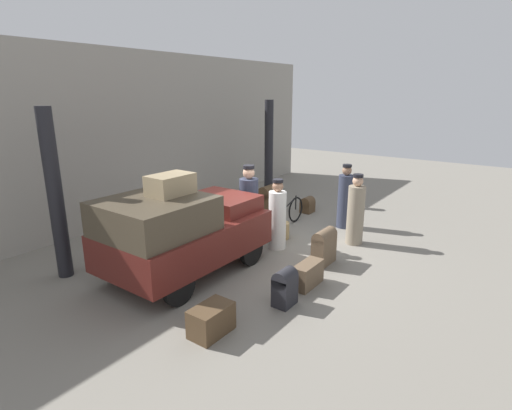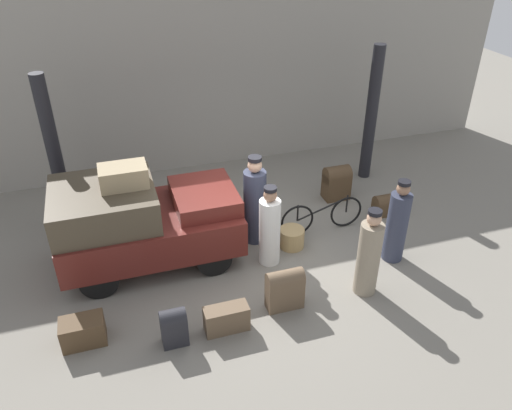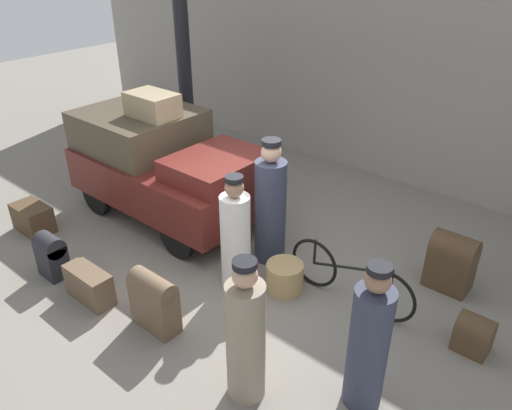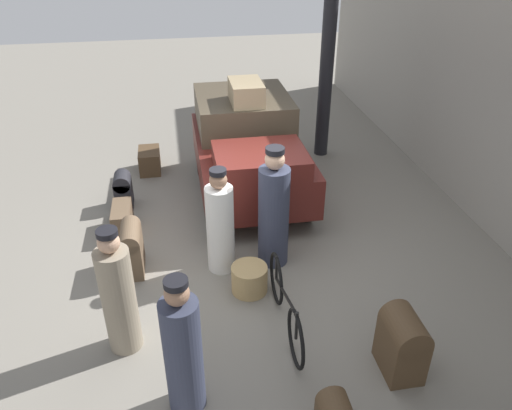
% 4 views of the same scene
% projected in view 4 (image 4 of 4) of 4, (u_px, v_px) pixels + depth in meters
% --- Properties ---
extents(ground_plane, '(30.00, 30.00, 0.00)m').
position_uv_depth(ground_plane, '(241.00, 253.00, 7.61)').
color(ground_plane, gray).
extents(canopy_pillar_left, '(0.28, 0.28, 3.20)m').
position_uv_depth(canopy_pillar_left, '(326.00, 80.00, 9.91)').
color(canopy_pillar_left, black).
rests_on(canopy_pillar_left, ground).
extents(truck, '(3.22, 1.81, 1.64)m').
position_uv_depth(truck, '(248.00, 147.00, 8.83)').
color(truck, black).
rests_on(truck, ground).
extents(bicycle, '(1.78, 0.04, 0.74)m').
position_uv_depth(bicycle, '(285.00, 306.00, 6.08)').
color(bicycle, black).
rests_on(bicycle, ground).
extents(wicker_basket, '(0.49, 0.49, 0.39)m').
position_uv_depth(wicker_basket, '(249.00, 279.00, 6.77)').
color(wicker_basket, tan).
rests_on(wicker_basket, ground).
extents(conductor_in_dark_uniform, '(0.39, 0.39, 1.66)m').
position_uv_depth(conductor_in_dark_uniform, '(183.00, 352.00, 4.92)').
color(conductor_in_dark_uniform, '#33384C').
rests_on(conductor_in_dark_uniform, ground).
extents(porter_lifting_near_truck, '(0.39, 0.39, 1.65)m').
position_uv_depth(porter_lifting_near_truck, '(118.00, 296.00, 5.63)').
color(porter_lifting_near_truck, gray).
rests_on(porter_lifting_near_truck, ground).
extents(porter_with_bicycle, '(0.44, 0.44, 1.83)m').
position_uv_depth(porter_with_bicycle, '(274.00, 213.00, 7.03)').
color(porter_with_bicycle, '#33384C').
rests_on(porter_with_bicycle, ground).
extents(porter_standing_middle, '(0.39, 0.39, 1.60)m').
position_uv_depth(porter_standing_middle, '(220.00, 225.00, 6.94)').
color(porter_standing_middle, white).
rests_on(porter_standing_middle, ground).
extents(trunk_umber_medium, '(0.70, 0.30, 0.44)m').
position_uv_depth(trunk_umber_medium, '(123.00, 220.00, 8.02)').
color(trunk_umber_medium, brown).
rests_on(trunk_umber_medium, ground).
extents(suitcase_tan_flat, '(0.66, 0.41, 0.44)m').
position_uv_depth(suitcase_tan_flat, '(150.00, 160.00, 9.90)').
color(suitcase_tan_flat, '#4C3823').
rests_on(suitcase_tan_flat, ground).
extents(trunk_barrel_dark, '(0.57, 0.40, 0.80)m').
position_uv_depth(trunk_barrel_dark, '(403.00, 342.00, 5.48)').
color(trunk_barrel_dark, '#4C3823').
rests_on(trunk_barrel_dark, ground).
extents(suitcase_small_leather, '(0.61, 0.28, 0.74)m').
position_uv_depth(suitcase_small_leather, '(132.00, 247.00, 7.07)').
color(suitcase_small_leather, brown).
rests_on(suitcase_small_leather, ground).
extents(trunk_large_brown, '(0.39, 0.29, 0.64)m').
position_uv_depth(trunk_large_brown, '(123.00, 189.00, 8.65)').
color(trunk_large_brown, '#232328').
rests_on(trunk_large_brown, ground).
extents(trunk_on_truck_roof, '(0.81, 0.54, 0.37)m').
position_uv_depth(trunk_on_truck_roof, '(246.00, 92.00, 8.52)').
color(trunk_on_truck_roof, '#9E8966').
rests_on(trunk_on_truck_roof, truck).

